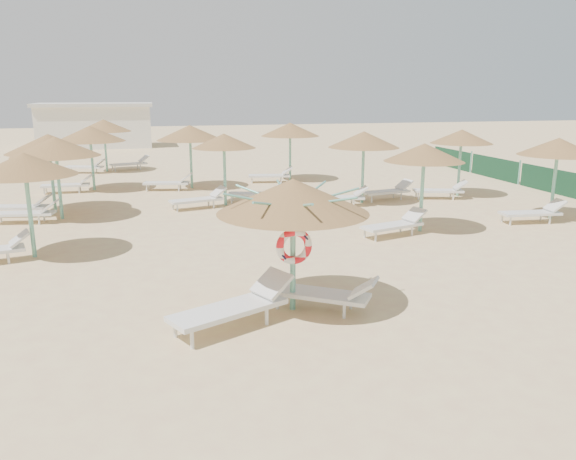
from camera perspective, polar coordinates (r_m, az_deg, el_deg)
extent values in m
plane|color=#DAC485|center=(10.96, -1.16, -8.24)|extent=(120.00, 120.00, 0.00)
cylinder|color=#68B4A0|center=(10.70, 0.49, -2.69)|extent=(0.11, 0.11, 2.15)
cone|color=olive|center=(10.43, 0.50, 3.49)|extent=(2.86, 2.86, 0.64)
cylinder|color=#68B4A0|center=(10.47, 0.50, 2.16)|extent=(0.20, 0.20, 0.12)
cylinder|color=#68B4A0|center=(10.62, 3.95, 3.36)|extent=(1.29, 0.04, 0.33)
cylinder|color=#68B4A0|center=(11.00, 2.25, 3.75)|extent=(0.95, 0.95, 0.33)
cylinder|color=#68B4A0|center=(11.06, -0.35, 3.82)|extent=(0.04, 1.29, 0.33)
cylinder|color=#68B4A0|center=(10.78, -2.52, 3.54)|extent=(0.95, 0.95, 0.33)
cylinder|color=#68B4A0|center=(10.30, -3.06, 3.04)|extent=(1.29, 0.04, 0.33)
cylinder|color=#68B4A0|center=(9.89, -1.45, 2.59)|extent=(0.95, 0.95, 0.33)
cylinder|color=#68B4A0|center=(9.81, 1.46, 2.51)|extent=(0.04, 1.29, 0.33)
cylinder|color=#68B4A0|center=(10.12, 3.71, 2.84)|extent=(0.95, 0.95, 0.33)
torus|color=red|center=(10.55, 0.63, -1.67)|extent=(0.70, 0.15, 0.70)
cylinder|color=silver|center=(9.53, -9.72, -10.94)|extent=(0.07, 0.07, 0.32)
cylinder|color=silver|center=(9.99, -11.39, -9.81)|extent=(0.07, 0.07, 0.32)
cylinder|color=silver|center=(10.30, -2.19, -8.78)|extent=(0.07, 0.07, 0.32)
cylinder|color=silver|center=(10.73, -4.06, -7.85)|extent=(0.07, 0.07, 0.32)
cube|color=silver|center=(10.10, -6.06, -8.05)|extent=(2.26, 1.58, 0.09)
cube|color=silver|center=(10.53, -1.67, -5.45)|extent=(0.80, 0.86, 0.42)
cylinder|color=silver|center=(11.01, -1.09, -7.34)|extent=(0.06, 0.06, 0.28)
cylinder|color=silver|center=(11.45, -0.17, -6.49)|extent=(0.06, 0.06, 0.28)
cylinder|color=silver|center=(10.63, 5.73, -8.22)|extent=(0.06, 0.06, 0.28)
cylinder|color=silver|center=(11.08, 6.40, -7.30)|extent=(0.06, 0.06, 0.28)
cube|color=silver|center=(10.93, 3.30, -6.54)|extent=(1.91, 1.57, 0.08)
cube|color=silver|center=(10.64, 7.69, -5.84)|extent=(0.73, 0.76, 0.36)
cylinder|color=#68B4A0|center=(15.54, -24.74, 1.57)|extent=(0.11, 0.11, 2.30)
cone|color=olive|center=(15.35, -25.21, 6.08)|extent=(2.51, 2.51, 0.56)
cylinder|color=#68B4A0|center=(15.38, -25.12, 5.21)|extent=(0.20, 0.20, 0.12)
cylinder|color=silver|center=(15.40, -26.52, -2.60)|extent=(0.06, 0.06, 0.28)
cylinder|color=silver|center=(15.88, -26.62, -2.14)|extent=(0.06, 0.06, 0.28)
cube|color=silver|center=(15.55, -25.64, -0.75)|extent=(0.62, 0.71, 0.36)
cylinder|color=#68B4A0|center=(21.11, -22.82, 4.73)|extent=(0.11, 0.11, 2.30)
cone|color=olive|center=(20.97, -23.14, 8.09)|extent=(2.86, 2.86, 0.64)
cylinder|color=#68B4A0|center=(20.99, -23.08, 7.42)|extent=(0.20, 0.20, 0.12)
cylinder|color=silver|center=(20.65, -24.53, 1.52)|extent=(0.06, 0.06, 0.28)
cylinder|color=silver|center=(21.10, -24.03, 1.82)|extent=(0.06, 0.06, 0.28)
cube|color=silver|center=(21.06, -25.72, 2.12)|extent=(1.99, 0.99, 0.08)
cube|color=silver|center=(20.69, -23.63, 2.82)|extent=(0.60, 0.69, 0.36)
cylinder|color=#68B4A0|center=(25.32, -19.26, 6.41)|extent=(0.11, 0.11, 2.30)
cone|color=olive|center=(25.20, -19.49, 9.22)|extent=(2.87, 2.87, 0.65)
cylinder|color=#68B4A0|center=(25.22, -19.44, 8.66)|extent=(0.20, 0.20, 0.12)
cylinder|color=silver|center=(25.07, -23.52, 3.62)|extent=(0.06, 0.06, 0.28)
cylinder|color=silver|center=(25.55, -23.36, 3.81)|extent=(0.06, 0.06, 0.28)
cylinder|color=silver|center=(24.89, -20.45, 3.83)|extent=(0.06, 0.06, 0.28)
cylinder|color=silver|center=(25.38, -20.35, 4.02)|extent=(0.06, 0.06, 0.28)
cube|color=silver|center=(25.17, -21.68, 4.25)|extent=(1.91, 0.64, 0.08)
cube|color=silver|center=(25.04, -19.80, 4.92)|extent=(0.49, 0.61, 0.36)
cylinder|color=#68B4A0|center=(20.84, -6.44, 5.63)|extent=(0.11, 0.11, 2.30)
cone|color=olive|center=(20.70, -6.53, 8.99)|extent=(2.32, 2.32, 0.52)
cylinder|color=#68B4A0|center=(20.72, -6.51, 8.37)|extent=(0.20, 0.20, 0.12)
cylinder|color=silver|center=(20.03, -11.17, 2.18)|extent=(0.06, 0.06, 0.28)
cylinder|color=silver|center=(20.49, -11.61, 2.42)|extent=(0.06, 0.06, 0.28)
cylinder|color=silver|center=(20.46, -7.58, 2.57)|extent=(0.06, 0.06, 0.28)
cylinder|color=silver|center=(20.92, -8.08, 2.80)|extent=(0.06, 0.06, 0.28)
cube|color=silver|center=(20.47, -9.28, 3.03)|extent=(2.00, 1.09, 0.08)
cube|color=silver|center=(20.72, -7.10, 3.91)|extent=(0.62, 0.71, 0.36)
cylinder|color=silver|center=(21.30, -5.76, 3.07)|extent=(0.06, 0.06, 0.28)
cylinder|color=silver|center=(21.79, -5.60, 3.32)|extent=(0.06, 0.06, 0.28)
cylinder|color=silver|center=(21.18, -2.13, 3.07)|extent=(0.06, 0.06, 0.28)
cylinder|color=silver|center=(21.67, -2.05, 3.32)|extent=(0.06, 0.06, 0.28)
cube|color=silver|center=(21.43, -3.56, 3.67)|extent=(2.00, 1.09, 0.08)
cube|color=silver|center=(21.34, -1.29, 4.30)|extent=(0.62, 0.71, 0.36)
cylinder|color=#68B4A0|center=(24.87, -9.83, 6.86)|extent=(0.11, 0.11, 2.30)
cone|color=olive|center=(24.75, -9.95, 9.72)|extent=(2.85, 2.85, 0.64)
cylinder|color=#68B4A0|center=(24.77, -9.92, 9.15)|extent=(0.20, 0.20, 0.12)
cylinder|color=silver|center=(24.47, -14.17, 4.13)|extent=(0.06, 0.06, 0.28)
cylinder|color=silver|center=(24.95, -13.94, 4.33)|extent=(0.06, 0.06, 0.28)
cylinder|color=silver|center=(24.24, -11.03, 4.21)|extent=(0.06, 0.06, 0.28)
cylinder|color=silver|center=(24.72, -10.87, 4.40)|extent=(0.06, 0.06, 0.28)
cube|color=silver|center=(24.54, -12.24, 4.69)|extent=(1.98, 0.98, 0.08)
cube|color=silver|center=(24.37, -10.29, 5.30)|extent=(0.59, 0.68, 0.36)
cylinder|color=#68B4A0|center=(17.27, 13.45, 3.61)|extent=(0.11, 0.11, 2.30)
cone|color=olive|center=(17.10, 13.68, 7.67)|extent=(2.36, 2.36, 0.53)
cylinder|color=#68B4A0|center=(17.13, 13.63, 6.90)|extent=(0.20, 0.20, 0.12)
cylinder|color=silver|center=(15.97, 8.90, -0.71)|extent=(0.06, 0.06, 0.28)
cylinder|color=silver|center=(16.35, 7.80, -0.33)|extent=(0.06, 0.06, 0.28)
cylinder|color=silver|center=(16.84, 12.48, -0.12)|extent=(0.06, 0.06, 0.28)
cylinder|color=silver|center=(17.19, 11.36, 0.23)|extent=(0.06, 0.06, 0.28)
cube|color=silver|center=(16.62, 10.53, 0.43)|extent=(2.00, 1.13, 0.08)
cube|color=silver|center=(17.12, 12.73, 1.55)|extent=(0.63, 0.71, 0.36)
cylinder|color=#68B4A0|center=(21.37, 7.60, 5.80)|extent=(0.11, 0.11, 2.30)
cone|color=olive|center=(21.23, 7.71, 9.11)|extent=(2.64, 2.64, 0.60)
cylinder|color=#68B4A0|center=(21.25, 7.69, 8.47)|extent=(0.20, 0.20, 0.12)
cylinder|color=silver|center=(20.44, 2.96, 2.66)|extent=(0.06, 0.06, 0.28)
cylinder|color=silver|center=(20.93, 2.82, 2.93)|extent=(0.06, 0.06, 0.28)
cylinder|color=silver|center=(20.63, 6.70, 2.69)|extent=(0.06, 0.06, 0.28)
cylinder|color=silver|center=(21.12, 6.47, 2.96)|extent=(0.06, 0.06, 0.28)
cube|color=silver|center=(20.75, 5.10, 3.30)|extent=(1.98, 0.96, 0.08)
cube|color=silver|center=(20.85, 7.43, 3.96)|extent=(0.59, 0.68, 0.36)
cylinder|color=silver|center=(21.58, 8.50, 3.13)|extent=(0.06, 0.06, 0.28)
cylinder|color=silver|center=(21.99, 7.79, 3.36)|extent=(0.06, 0.06, 0.28)
cylinder|color=silver|center=(22.33, 11.42, 3.37)|extent=(0.06, 0.06, 0.28)
cylinder|color=silver|center=(22.73, 10.68, 3.59)|extent=(0.06, 0.06, 0.28)
cube|color=silver|center=(22.19, 9.91, 3.84)|extent=(1.98, 0.96, 0.08)
cube|color=silver|center=(22.64, 11.72, 4.57)|extent=(0.59, 0.68, 0.36)
cylinder|color=#68B4A0|center=(26.63, 0.21, 7.52)|extent=(0.11, 0.11, 2.30)
cone|color=olive|center=(26.52, 0.22, 10.19)|extent=(2.73, 2.73, 0.61)
cylinder|color=#68B4A0|center=(26.53, 0.22, 9.66)|extent=(0.20, 0.20, 0.12)
cylinder|color=silver|center=(25.87, -3.68, 5.04)|extent=(0.06, 0.06, 0.28)
cylinder|color=silver|center=(26.36, -3.69, 5.21)|extent=(0.06, 0.06, 0.28)
cylinder|color=silver|center=(25.91, -0.68, 5.08)|extent=(0.06, 0.06, 0.28)
cylinder|color=silver|center=(26.40, -0.74, 5.25)|extent=(0.06, 0.06, 0.28)
cube|color=silver|center=(26.10, -1.93, 5.54)|extent=(1.98, 0.94, 0.08)
cube|color=silver|center=(26.11, -0.06, 6.08)|extent=(0.58, 0.68, 0.36)
cylinder|color=#68B4A0|center=(20.46, 25.40, 4.21)|extent=(0.11, 0.11, 2.30)
cone|color=olive|center=(20.32, 25.76, 7.64)|extent=(2.52, 2.52, 0.57)
cylinder|color=#68B4A0|center=(20.34, 25.69, 6.99)|extent=(0.20, 0.20, 0.12)
cylinder|color=silver|center=(19.04, 21.66, 0.84)|extent=(0.06, 0.06, 0.28)
cylinder|color=silver|center=(19.46, 20.94, 1.17)|extent=(0.06, 0.06, 0.28)
cylinder|color=silver|center=(19.74, 25.06, 0.94)|extent=(0.06, 0.06, 0.28)
cylinder|color=silver|center=(20.15, 24.29, 1.27)|extent=(0.06, 0.06, 0.28)
cube|color=silver|center=(19.62, 23.38, 1.58)|extent=(1.95, 0.80, 0.08)
cube|color=silver|center=(20.03, 25.52, 2.30)|extent=(0.54, 0.64, 0.36)
cylinder|color=#68B4A0|center=(23.63, 17.01, 6.09)|extent=(0.11, 0.11, 2.30)
cone|color=olive|center=(23.51, 17.23, 9.06)|extent=(2.44, 2.44, 0.55)
cylinder|color=#68B4A0|center=(23.53, 17.19, 8.50)|extent=(0.20, 0.20, 0.12)
cylinder|color=silver|center=(22.50, 13.10, 3.36)|extent=(0.06, 0.06, 0.28)
cylinder|color=silver|center=(22.99, 12.89, 3.59)|extent=(0.06, 0.06, 0.28)
cylinder|color=silver|center=(22.78, 16.45, 3.28)|extent=(0.06, 0.06, 0.28)
cylinder|color=silver|center=(23.26, 16.17, 3.51)|extent=(0.06, 0.06, 0.28)
cube|color=silver|center=(22.87, 15.00, 3.87)|extent=(2.00, 1.14, 0.08)
cube|color=silver|center=(23.02, 17.11, 4.40)|extent=(0.64, 0.71, 0.36)
cylinder|color=#68B4A0|center=(31.15, -18.05, 7.78)|extent=(0.11, 0.11, 2.30)
cone|color=olive|center=(31.05, -18.22, 10.06)|extent=(2.77, 2.77, 0.62)
cylinder|color=#68B4A0|center=(31.07, -18.19, 9.61)|extent=(0.20, 0.20, 0.12)
cylinder|color=silver|center=(31.07, -21.53, 5.60)|extent=(0.06, 0.06, 0.28)
cylinder|color=silver|center=(31.52, -21.15, 5.74)|extent=(0.06, 0.06, 0.28)
cylinder|color=silver|center=(30.52, -19.23, 5.66)|extent=(0.06, 0.06, 0.28)
cylinder|color=silver|center=(30.97, -18.87, 5.80)|extent=(0.06, 0.06, 0.28)
cube|color=silver|center=(30.94, -20.02, 6.04)|extent=(2.00, 1.17, 0.08)
cube|color=silver|center=(30.58, -18.59, 6.52)|extent=(0.64, 0.72, 0.36)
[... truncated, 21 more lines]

